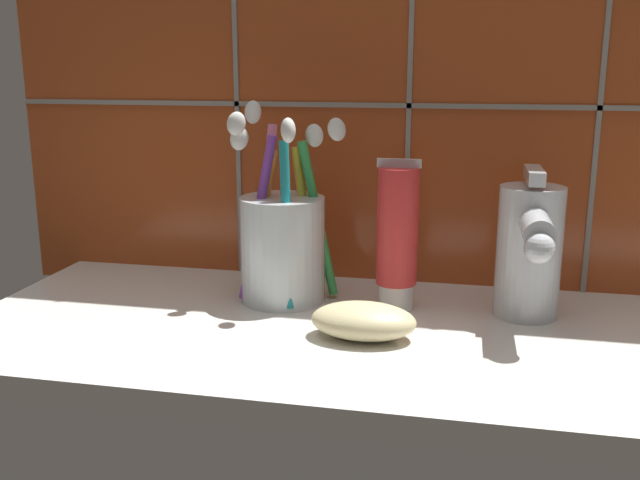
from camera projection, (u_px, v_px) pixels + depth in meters
sink_counter at (367, 339)px, 62.29cm from camera, size 72.25×30.49×2.00cm
tile_wall_backsplash at (394, 39)px, 70.84cm from camera, size 82.25×1.72×53.57cm
toothbrush_cup at (282, 242)px, 68.33cm from camera, size 11.15×8.77×19.16cm
toothpaste_tube at (397, 236)px, 65.83cm from camera, size 4.02×3.83×14.10cm
sink_faucet at (530, 247)px, 63.14cm from camera, size 5.78×12.50×13.53cm
soap_bar at (368, 321)px, 59.46cm from camera, size 8.86×5.54×3.03cm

